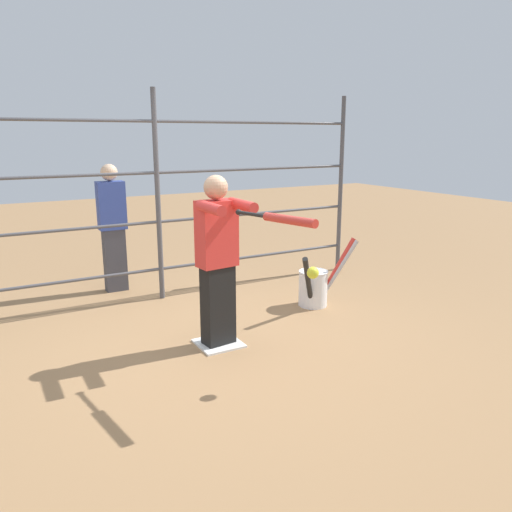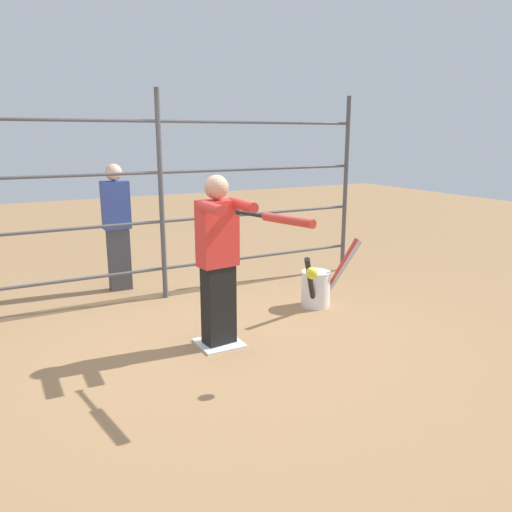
# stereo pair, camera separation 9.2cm
# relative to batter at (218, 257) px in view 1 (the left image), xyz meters

# --- Properties ---
(ground_plane) EXTENTS (24.00, 24.00, 0.00)m
(ground_plane) POSITION_rel_batter_xyz_m (0.00, -0.02, -0.86)
(ground_plane) COLOR #9E754C
(home_plate) EXTENTS (0.40, 0.40, 0.02)m
(home_plate) POSITION_rel_batter_xyz_m (0.00, -0.02, -0.85)
(home_plate) COLOR white
(home_plate) RESTS_ON ground
(fence_backstop) EXTENTS (5.45, 0.06, 2.45)m
(fence_backstop) POSITION_rel_batter_xyz_m (0.00, -1.62, 0.36)
(fence_backstop) COLOR #4C4C51
(fence_backstop) RESTS_ON ground
(batter) EXTENTS (0.41, 0.56, 1.59)m
(batter) POSITION_rel_batter_xyz_m (0.00, 0.00, 0.00)
(batter) COLOR black
(batter) RESTS_ON ground
(baseball_bat_swinging) EXTENTS (0.21, 0.87, 0.08)m
(baseball_bat_swinging) POSITION_rel_batter_xyz_m (-0.10, 0.93, 0.47)
(baseball_bat_swinging) COLOR black
(softball_in_flight) EXTENTS (0.10, 0.10, 0.10)m
(softball_in_flight) POSITION_rel_batter_xyz_m (-0.39, 0.93, 0.02)
(softball_in_flight) COLOR yellow
(bat_bucket) EXTENTS (0.91, 0.54, 0.79)m
(bat_bucket) POSITION_rel_batter_xyz_m (-1.45, -0.47, -0.62)
(bat_bucket) COLOR white
(bat_bucket) RESTS_ON ground
(bystander_behind_fence) EXTENTS (0.33, 0.20, 1.59)m
(bystander_behind_fence) POSITION_rel_batter_xyz_m (0.40, -2.21, -0.03)
(bystander_behind_fence) COLOR #3F3F47
(bystander_behind_fence) RESTS_ON ground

